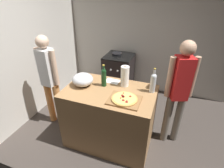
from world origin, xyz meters
TOP-DOWN VIEW (x-y plane):
  - ground_plane at (0.00, 1.23)m, footprint 3.84×3.05m
  - kitchen_wall_rear at (0.00, 2.50)m, footprint 3.84×0.10m
  - kitchen_wall_left at (-1.67, 1.23)m, footprint 0.10×3.05m
  - counter at (-0.04, 0.65)m, footprint 1.25×0.79m
  - cutting_board at (0.22, 0.49)m, footprint 0.40×0.32m
  - pizza at (0.22, 0.49)m, footprint 0.33×0.33m
  - mixing_bowl at (-0.45, 0.66)m, footprint 0.30×0.30m
  - paper_towel_roll at (0.11, 0.86)m, footprint 0.12×0.12m
  - wine_bottle_dark at (-0.17, 0.75)m, footprint 0.07×0.07m
  - wine_bottle_green at (0.51, 0.82)m, footprint 0.07×0.07m
  - recipe_sheet at (-0.10, 0.92)m, footprint 0.22×0.16m
  - stove at (-0.38, 2.10)m, footprint 0.59×0.62m
  - person_in_stripes at (-1.10, 0.72)m, footprint 0.37×0.21m
  - person_in_red at (0.85, 0.99)m, footprint 0.37×0.26m

SIDE VIEW (x-z plane):
  - ground_plane at x=0.00m, z-range -0.02..0.00m
  - stove at x=-0.38m, z-range -0.02..0.90m
  - counter at x=-0.04m, z-range 0.00..0.92m
  - person_in_stripes at x=-1.10m, z-range 0.11..1.68m
  - recipe_sheet at x=-0.10m, z-range 0.92..0.92m
  - person_in_red at x=0.85m, z-range 0.12..1.74m
  - cutting_board at x=0.22m, z-range 0.92..0.94m
  - pizza at x=0.22m, z-range 0.94..0.97m
  - mixing_bowl at x=-0.45m, z-range 0.92..1.10m
  - wine_bottle_dark at x=-0.17m, z-range 0.91..1.23m
  - paper_towel_roll at x=0.11m, z-range 0.92..1.22m
  - wine_bottle_green at x=0.51m, z-range 0.90..1.25m
  - kitchen_wall_rear at x=0.00m, z-range 0.00..2.60m
  - kitchen_wall_left at x=-1.67m, z-range 0.00..2.60m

